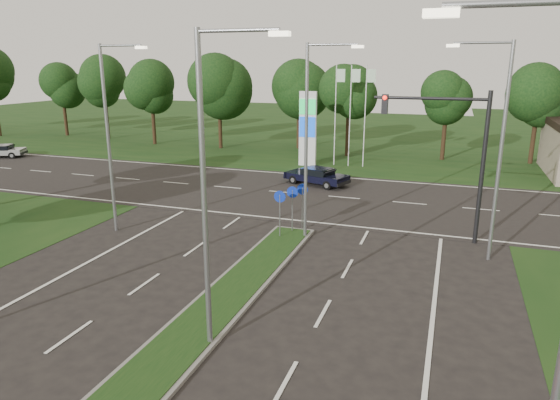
% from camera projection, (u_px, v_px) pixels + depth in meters
% --- Properties ---
extents(verge_far, '(160.00, 50.00, 0.02)m').
position_uv_depth(verge_far, '(390.00, 134.00, 59.77)').
color(verge_far, black).
rests_on(verge_far, ground).
extents(cross_road, '(160.00, 12.00, 0.02)m').
position_uv_depth(cross_road, '(328.00, 196.00, 31.53)').
color(cross_road, black).
rests_on(cross_road, ground).
extents(median_kerb, '(2.00, 26.00, 0.12)m').
position_uv_depth(median_kerb, '(149.00, 376.00, 13.29)').
color(median_kerb, slate).
rests_on(median_kerb, ground).
extents(streetlight_median_near, '(2.53, 0.22, 9.00)m').
position_uv_depth(streetlight_median_near, '(210.00, 180.00, 13.47)').
color(streetlight_median_near, gray).
rests_on(streetlight_median_near, ground).
extents(streetlight_median_far, '(2.53, 0.22, 9.00)m').
position_uv_depth(streetlight_median_far, '(311.00, 133.00, 22.58)').
color(streetlight_median_far, gray).
rests_on(streetlight_median_far, ground).
extents(streetlight_left_far, '(2.53, 0.22, 9.00)m').
position_uv_depth(streetlight_left_far, '(111.00, 130.00, 23.70)').
color(streetlight_left_far, gray).
rests_on(streetlight_left_far, ground).
extents(streetlight_right_far, '(2.53, 0.22, 9.00)m').
position_uv_depth(streetlight_right_far, '(497.00, 141.00, 20.11)').
color(streetlight_right_far, gray).
rests_on(streetlight_right_far, ground).
extents(traffic_signal, '(5.10, 0.42, 7.00)m').
position_uv_depth(traffic_signal, '(454.00, 143.00, 22.55)').
color(traffic_signal, black).
rests_on(traffic_signal, ground).
extents(median_signs, '(1.16, 1.76, 2.38)m').
position_uv_depth(median_signs, '(292.00, 200.00, 24.15)').
color(median_signs, gray).
rests_on(median_signs, ground).
extents(gas_pylon, '(5.80, 1.26, 8.00)m').
position_uv_depth(gas_pylon, '(311.00, 127.00, 40.12)').
color(gas_pylon, silver).
rests_on(gas_pylon, ground).
extents(treeline_far, '(6.00, 6.00, 9.90)m').
position_uv_depth(treeline_far, '(374.00, 78.00, 44.20)').
color(treeline_far, black).
rests_on(treeline_far, ground).
extents(navy_sedan, '(4.68, 3.04, 1.19)m').
position_uv_depth(navy_sedan, '(317.00, 176.00, 34.36)').
color(navy_sedan, black).
rests_on(navy_sedan, ground).
extents(far_car_a, '(4.30, 3.20, 1.14)m').
position_uv_depth(far_car_a, '(0.00, 151.00, 44.40)').
color(far_car_a, '#9A9A9A').
rests_on(far_car_a, ground).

